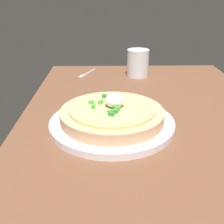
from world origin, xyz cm
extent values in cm
cube|color=brown|center=(0.00, 0.00, 1.22)|extent=(103.87, 64.90, 2.44)
cylinder|color=white|center=(0.96, -9.93, 3.22)|extent=(28.27, 28.27, 1.56)
cylinder|color=tan|center=(0.96, -9.93, 5.28)|extent=(23.34, 23.34, 2.56)
cylinder|color=#E4D377|center=(0.96, -9.93, 6.90)|extent=(19.44, 19.44, 0.67)
ellipsoid|color=white|center=(0.69, -9.37, 8.76)|extent=(4.29, 4.29, 3.05)
cube|color=#35832E|center=(4.01, -9.21, 7.63)|extent=(1.41, 1.02, 0.80)
cube|color=green|center=(-0.91, -12.49, 7.63)|extent=(1.50, 1.26, 0.80)
cube|color=green|center=(4.51, -10.27, 7.63)|extent=(1.27, 1.50, 0.80)
cube|color=green|center=(1.54, -14.02, 7.63)|extent=(1.36, 0.94, 0.80)
cube|color=#50AA46|center=(-0.87, -14.60, 7.63)|extent=(1.03, 1.41, 0.80)
cube|color=green|center=(2.85, -8.78, 7.63)|extent=(0.93, 1.36, 0.80)
cube|color=#307F38|center=(5.56, -10.18, 7.63)|extent=(0.96, 1.37, 0.80)
cube|color=#267A2B|center=(-4.83, -11.71, 7.63)|extent=(1.46, 1.14, 0.80)
cylinder|color=silver|center=(-38.02, -0.33, 7.15)|extent=(7.72, 7.72, 9.42)
cylinder|color=#A26120|center=(-38.02, -0.33, 5.73)|extent=(6.79, 6.79, 5.78)
cube|color=#B7B7BC|center=(-42.23, -17.23, 2.69)|extent=(8.19, 4.42, 0.50)
cube|color=#B7B7BC|center=(-37.01, -19.79, 2.69)|extent=(3.13, 2.49, 0.50)
camera|label=1|loc=(56.92, -11.13, 31.53)|focal=44.04mm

